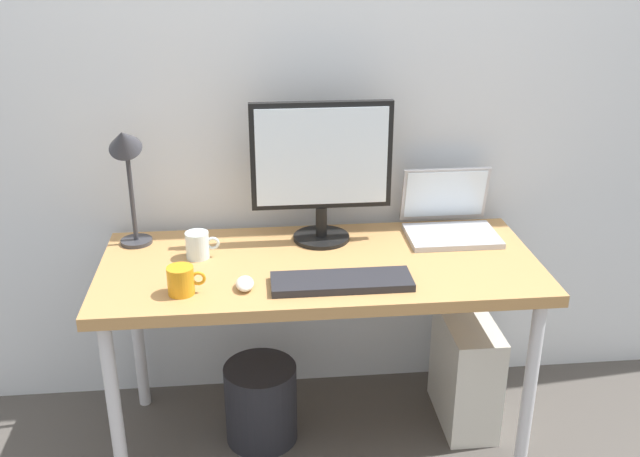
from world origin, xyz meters
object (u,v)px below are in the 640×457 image
(laptop, at_px, (449,218))
(keyboard, at_px, (342,282))
(desk_lamp, at_px, (126,159))
(monitor, at_px, (321,165))
(coffee_mug, at_px, (181,280))
(computer_tower, at_px, (465,371))
(wastebasket, at_px, (261,403))
(glass_cup, at_px, (198,245))
(mouse, at_px, (245,284))
(desk, at_px, (320,279))

(laptop, distance_m, keyboard, 0.58)
(keyboard, bearing_deg, desk_lamp, 152.13)
(monitor, xyz_separation_m, laptop, (0.47, 0.02, -0.22))
(keyboard, relative_size, coffee_mug, 3.76)
(computer_tower, bearing_deg, laptop, 110.92)
(desk_lamp, xyz_separation_m, wastebasket, (0.42, -0.18, -0.88))
(coffee_mug, relative_size, glass_cup, 1.03)
(monitor, distance_m, glass_cup, 0.50)
(mouse, height_order, computer_tower, mouse)
(coffee_mug, height_order, wastebasket, coffee_mug)
(desk, distance_m, monitor, 0.39)
(desk_lamp, distance_m, mouse, 0.60)
(glass_cup, height_order, wastebasket, glass_cup)
(coffee_mug, bearing_deg, desk_lamp, 117.38)
(glass_cup, distance_m, wastebasket, 0.64)
(monitor, distance_m, mouse, 0.52)
(keyboard, bearing_deg, monitor, 94.33)
(laptop, distance_m, desk_lamp, 1.15)
(computer_tower, bearing_deg, mouse, -165.15)
(monitor, xyz_separation_m, desk_lamp, (-0.65, 0.00, 0.04))
(glass_cup, height_order, computer_tower, glass_cup)
(wastebasket, bearing_deg, desk_lamp, 156.81)
(laptop, height_order, glass_cup, laptop)
(mouse, bearing_deg, monitor, 52.25)
(desk, bearing_deg, coffee_mug, -157.49)
(glass_cup, bearing_deg, desk_lamp, 153.95)
(desk_lamp, bearing_deg, laptop, 0.81)
(monitor, height_order, coffee_mug, monitor)
(desk_lamp, distance_m, coffee_mug, 0.50)
(monitor, bearing_deg, mouse, -127.75)
(desk_lamp, distance_m, glass_cup, 0.37)
(laptop, relative_size, coffee_mug, 2.74)
(keyboard, bearing_deg, computer_tower, 23.64)
(monitor, bearing_deg, glass_cup, -165.66)
(desk_lamp, xyz_separation_m, computer_tower, (1.18, -0.14, -0.82))
(desk, height_order, glass_cup, glass_cup)
(monitor, distance_m, computer_tower, 0.95)
(laptop, bearing_deg, wastebasket, -164.59)
(coffee_mug, bearing_deg, monitor, 38.29)
(laptop, xyz_separation_m, glass_cup, (-0.89, -0.13, -0.01))
(monitor, distance_m, wastebasket, 0.89)
(desk, relative_size, coffee_mug, 12.48)
(laptop, xyz_separation_m, wastebasket, (-0.70, -0.19, -0.62))
(coffee_mug, relative_size, wastebasket, 0.39)
(desk, distance_m, mouse, 0.31)
(laptop, height_order, coffee_mug, laptop)
(coffee_mug, xyz_separation_m, computer_tower, (0.99, 0.23, -0.54))
(monitor, relative_size, desk_lamp, 1.10)
(glass_cup, xyz_separation_m, computer_tower, (0.95, -0.03, -0.54))
(desk_lamp, relative_size, wastebasket, 1.50)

